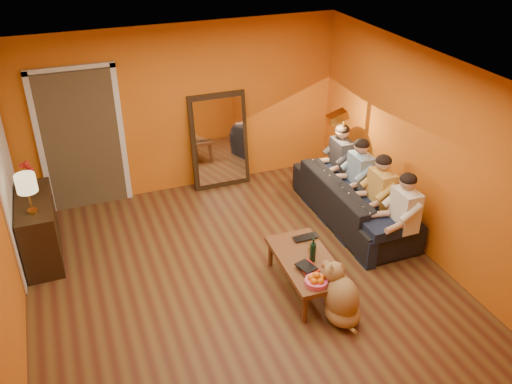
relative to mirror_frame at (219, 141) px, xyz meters
name	(u,v)px	position (x,y,z in m)	size (l,w,h in m)	color
room_shell	(232,180)	(-0.55, -2.26, 0.54)	(5.00, 5.50, 2.60)	brown
white_accent	(3,165)	(-3.04, -0.88, 0.54)	(0.02, 1.90, 2.58)	white
doorway_recess	(81,138)	(-2.05, 0.20, 0.29)	(1.06, 0.30, 2.10)	#3F2D19
door_jamb_left	(40,147)	(-2.62, 0.08, 0.29)	(0.08, 0.06, 2.20)	white
door_jamb_right	(122,136)	(-1.48, 0.08, 0.29)	(0.08, 0.06, 2.20)	white
door_header	(69,69)	(-2.05, 0.08, 1.36)	(1.22, 0.06, 0.08)	white
mirror_frame	(219,141)	(0.00, 0.00, 0.00)	(0.92, 0.06, 1.52)	black
mirror_glass	(220,142)	(0.00, -0.04, 0.00)	(0.78, 0.02, 1.36)	white
sideboard	(39,229)	(-2.79, -1.08, -0.34)	(0.44, 1.18, 0.85)	black
table_lamp	(29,194)	(-2.79, -1.38, 0.34)	(0.24, 0.24, 0.51)	beige
sofa	(353,200)	(1.45, -1.75, -0.43)	(0.89, 2.26, 0.66)	black
coffee_table	(306,273)	(0.15, -2.90, -0.55)	(0.62, 1.22, 0.42)	brown
floor_lamp	(341,157)	(1.55, -1.14, -0.04)	(0.30, 0.24, 1.44)	gold
dog	(342,293)	(0.28, -3.53, -0.41)	(0.39, 0.60, 0.71)	tan
person_far_left	(404,216)	(1.58, -2.75, -0.15)	(0.70, 0.44, 1.22)	silver
person_mid_left	(380,196)	(1.58, -2.20, -0.15)	(0.70, 0.44, 1.22)	gold
person_mid_right	(359,178)	(1.58, -1.65, -0.15)	(0.70, 0.44, 1.22)	#7EA0C3
person_far_right	(341,162)	(1.58, -1.10, -0.15)	(0.70, 0.44, 1.22)	#38383D
fruit_bowl	(317,278)	(0.05, -3.35, -0.26)	(0.26, 0.26, 0.16)	#F05487
wine_bottle	(313,250)	(0.20, -2.95, -0.18)	(0.07, 0.07, 0.31)	black
tumbler	(311,248)	(0.27, -2.78, -0.29)	(0.10, 0.10, 0.09)	#B27F3F
laptop	(308,239)	(0.33, -2.55, -0.33)	(0.33, 0.21, 0.03)	black
book_lower	(300,272)	(-0.03, -3.10, -0.33)	(0.18, 0.24, 0.02)	black
book_mid	(301,270)	(-0.02, -3.09, -0.31)	(0.19, 0.26, 0.02)	red
book_upper	(301,269)	(-0.03, -3.11, -0.29)	(0.17, 0.23, 0.02)	black
vase	(30,185)	(-2.79, -0.83, 0.18)	(0.17, 0.17, 0.17)	black
flowers	(26,167)	(-2.79, -0.83, 0.43)	(0.17, 0.17, 0.45)	red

